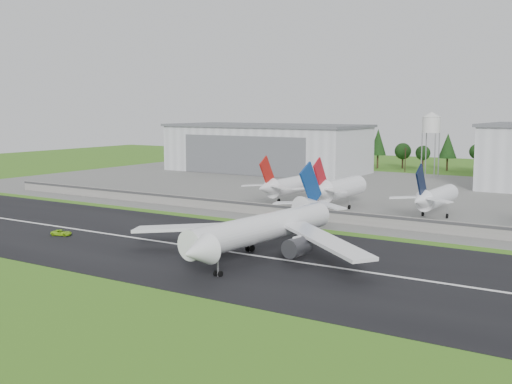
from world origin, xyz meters
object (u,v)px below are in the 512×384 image
Objects in this scene: main_airliner at (261,235)px; parked_jet_red_a at (286,186)px; parked_jet_navy at (434,198)px; ground_vehicle at (61,233)px; parked_jet_red_b at (337,189)px.

parked_jet_red_a is (-32.93, 66.99, 1.23)m from main_airliner.
parked_jet_navy is at bearing -97.75° from main_airliner.
ground_vehicle is at bearing 12.89° from main_airliner.
parked_jet_red_b is 1.00× the size of parked_jet_navy.
main_airliner is at bearing -102.97° from parked_jet_navy.
parked_jet_red_b is at bearing -46.73° from ground_vehicle.
parked_jet_red_a reaches higher than parked_jet_navy.
parked_jet_red_a is (20.41, 74.17, 5.32)m from ground_vehicle.
parked_jet_red_a is 1.00× the size of parked_jet_red_b.
main_airliner is 68.64m from parked_jet_red_b.
parked_jet_red_b reaches higher than ground_vehicle.
parked_jet_red_b is at bearing -72.41° from main_airliner.
parked_jet_navy is (68.76, 74.14, 5.16)m from ground_vehicle.
parked_jet_navy is at bearing -0.03° from parked_jet_red_a.
parked_jet_navy is at bearing -62.08° from ground_vehicle.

